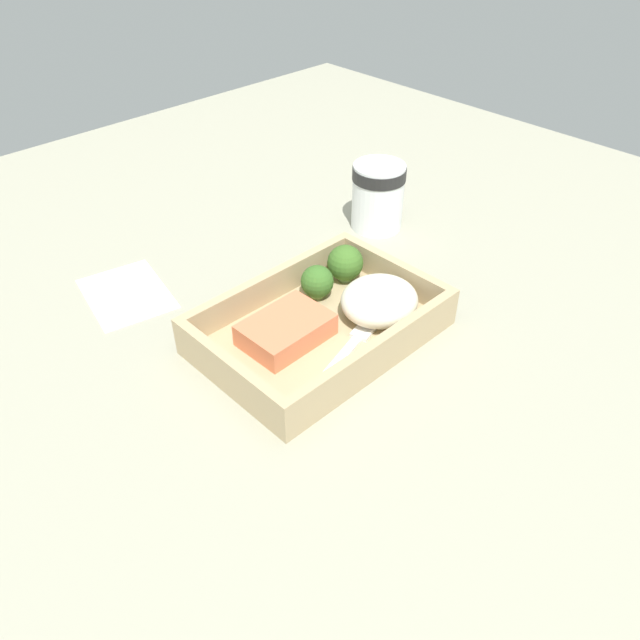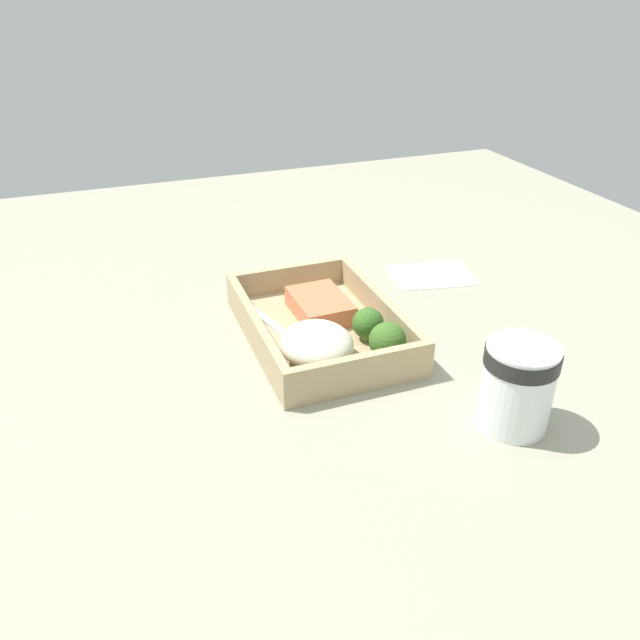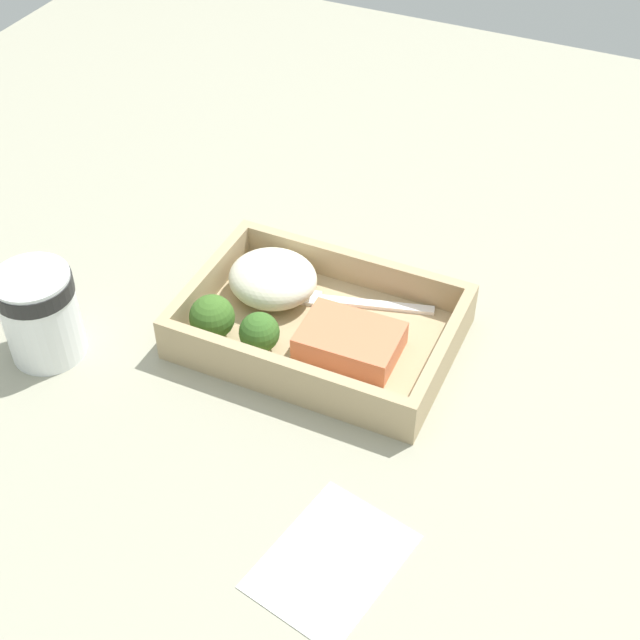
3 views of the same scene
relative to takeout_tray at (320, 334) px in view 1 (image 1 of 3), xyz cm
name	(u,v)px [view 1 (image 1 of 3)]	position (x,y,z in cm)	size (l,w,h in cm)	color
ground_plane	(320,344)	(0.00, 0.00, -1.60)	(160.00, 160.00, 2.00)	#9A9883
takeout_tray	(320,334)	(0.00, 0.00, 0.00)	(28.02, 19.21, 1.20)	tan
tray_rim	(320,317)	(0.00, 0.00, 2.50)	(28.02, 19.21, 3.80)	tan
salmon_fillet	(286,330)	(-4.03, 1.52, 1.99)	(10.11, 7.15, 2.79)	#DD744C
mashed_potatoes	(379,301)	(7.02, -3.05, 2.97)	(9.74, 9.11, 4.75)	#EAE3C4
broccoli_floret_1	(317,282)	(4.44, 5.09, 2.89)	(4.19, 4.19, 4.46)	#7EA253
broccoli_floret_2	(345,263)	(9.75, 5.34, 3.17)	(4.74, 4.74, 5.02)	#739B5C
fork	(344,355)	(-1.35, -5.30, 0.82)	(15.66, 5.85, 0.44)	white
paper_cup	(378,193)	(24.96, 13.33, 5.04)	(7.94, 7.94, 10.08)	white
receipt_slip	(127,293)	(-12.13, 24.22, -0.48)	(9.84, 13.25, 0.24)	white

